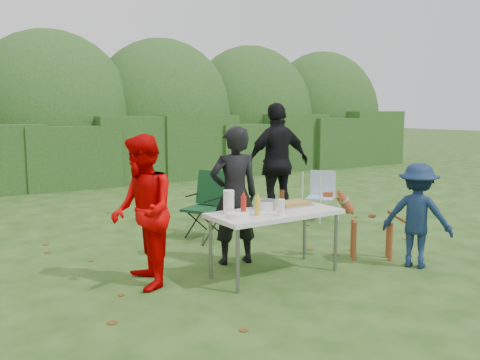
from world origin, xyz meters
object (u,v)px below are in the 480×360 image
beer_bottle (282,200)px  paper_towel_roll (229,202)px  person_cook (234,196)px  person_black_puffy (278,163)px  folding_table (275,216)px  mustard_bottle (258,206)px  camping_chair (204,205)px  dog (372,226)px  child (417,215)px  lawn_chair (320,196)px  ketchup_bottle (244,206)px  person_red_jacket (142,212)px

beer_bottle → paper_towel_roll: paper_towel_roll is taller
person_cook → person_black_puffy: bearing=-127.0°
folding_table → mustard_bottle: size_ratio=7.50×
camping_chair → mustard_bottle: size_ratio=4.91×
person_cook → dog: size_ratio=1.90×
child → mustard_bottle: (-1.91, 0.60, 0.21)m
folding_table → mustard_bottle: (-0.30, -0.08, 0.15)m
folding_table → camping_chair: size_ratio=1.53×
dog → mustard_bottle: (-1.69, 0.09, 0.42)m
folding_table → child: bearing=-22.9°
lawn_chair → person_black_puffy: bearing=-59.5°
beer_bottle → lawn_chair: bearing=39.8°
folding_table → beer_bottle: beer_bottle is taller
lawn_chair → ketchup_bottle: 3.48m
person_red_jacket → paper_towel_roll: bearing=84.8°
person_red_jacket → paper_towel_roll: person_red_jacket is taller
person_black_puffy → camping_chair: person_black_puffy is taller
camping_chair → lawn_chair: size_ratio=1.17×
dog → paper_towel_roll: 1.99m
ketchup_bottle → child: bearing=-17.7°
person_black_puffy → camping_chair: bearing=15.6°
beer_bottle → mustard_bottle: bearing=-171.1°
folding_table → camping_chair: 1.94m
dog → mustard_bottle: size_ratio=4.44×
person_red_jacket → beer_bottle: 1.56m
camping_chair → mustard_bottle: 2.08m
lawn_chair → ketchup_bottle: size_ratio=3.82×
child → mustard_bottle: size_ratio=6.27×
dog → lawn_chair: dog is taller
dog → ketchup_bottle: 1.89m
folding_table → lawn_chair: bearing=38.5°
dog → lawn_chair: size_ratio=1.05×
person_black_puffy → dog: bearing=88.1°
camping_chair → person_black_puffy: bearing=161.6°
person_red_jacket → ketchup_bottle: person_red_jacket is taller
person_red_jacket → child: size_ratio=1.30×
ketchup_bottle → lawn_chair: bearing=34.3°
person_cook → ketchup_bottle: person_cook is taller
camping_chair → mustard_bottle: bearing=48.8°
child → paper_towel_roll: bearing=37.9°
person_cook → person_red_jacket: size_ratio=1.03×
person_red_jacket → dog: bearing=88.8°
person_red_jacket → lawn_chair: (3.83, 1.49, -0.40)m
beer_bottle → paper_towel_roll: bearing=161.7°
camping_chair → ketchup_bottle: bearing=44.5°
dog → person_black_puffy: bearing=-59.2°
person_cook → ketchup_bottle: bearing=78.3°
dog → camping_chair: 2.44m
child → camping_chair: size_ratio=1.28×
person_cook → child: bearing=156.0°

